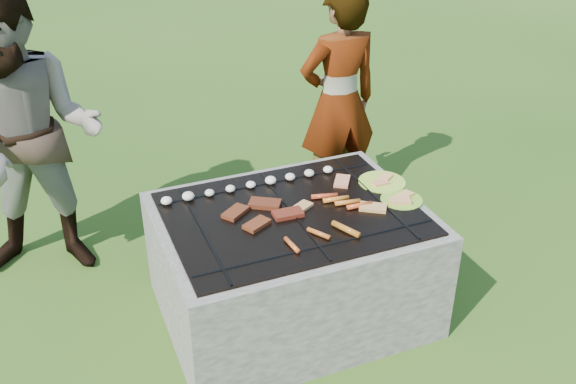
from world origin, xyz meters
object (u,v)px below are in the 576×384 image
plate_far (382,182)px  plate_near (402,200)px  cook (339,102)px  bystander (30,138)px  fire_pit (292,267)px

plate_far → plate_near: size_ratio=1.09×
cook → plate_far: bearing=78.0°
bystander → plate_far: bearing=-8.4°
fire_pit → plate_far: bearing=10.5°
cook → bystander: bystander is taller
plate_far → bystander: 1.88m
fire_pit → bystander: 1.54m
plate_far → plate_near: plate_near is taller
fire_pit → bystander: size_ratio=0.79×
plate_far → cook: 0.84m
cook → bystander: size_ratio=0.90×
fire_pit → cook: size_ratio=0.88×
plate_far → cook: (0.14, 0.82, 0.13)m
plate_near → plate_far: bearing=89.6°
plate_far → bystander: size_ratio=0.16×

